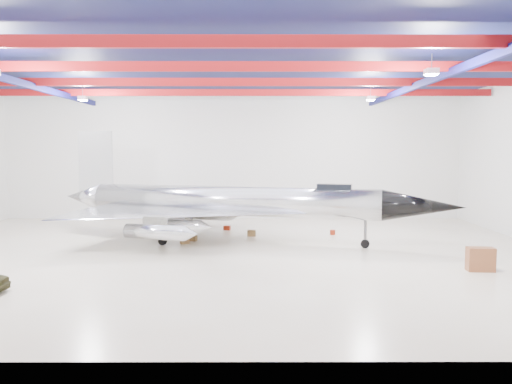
{
  "coord_description": "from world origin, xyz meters",
  "views": [
    {
      "loc": [
        1.95,
        -29.04,
        6.21
      ],
      "look_at": [
        2.03,
        2.0,
        3.49
      ],
      "focal_mm": 35.0,
      "sensor_mm": 36.0,
      "label": 1
    }
  ],
  "objects": [
    {
      "name": "ceiling",
      "position": [
        0.0,
        0.0,
        11.0
      ],
      "size": [
        40.0,
        40.0,
        0.0
      ],
      "primitive_type": "plane",
      "rotation": [
        3.14,
        0.0,
        0.0
      ],
      "color": "#0A0F38",
      "rests_on": "wall_back"
    },
    {
      "name": "oil_barrel",
      "position": [
        -2.22,
        4.09,
        0.18
      ],
      "size": [
        0.59,
        0.53,
        0.35
      ],
      "primitive_type": "cube",
      "rotation": [
        0.0,
        0.0,
        -0.28
      ],
      "color": "olive",
      "rests_on": "floor"
    },
    {
      "name": "ceiling_structure",
      "position": [
        0.0,
        0.0,
        10.32
      ],
      "size": [
        39.5,
        29.5,
        1.08
      ],
      "color": "maroon",
      "rests_on": "ceiling"
    },
    {
      "name": "tool_chest",
      "position": [
        7.57,
        6.51,
        0.17
      ],
      "size": [
        0.42,
        0.42,
        0.35
      ],
      "primitive_type": "cylinder",
      "rotation": [
        0.0,
        0.0,
        -0.1
      ],
      "color": "maroon",
      "rests_on": "floor"
    },
    {
      "name": "jet_aircraft",
      "position": [
        0.35,
        3.97,
        2.44
      ],
      "size": [
        26.77,
        19.12,
        7.44
      ],
      "rotation": [
        0.0,
        0.0,
        -0.27
      ],
      "color": "silver",
      "rests_on": "floor"
    },
    {
      "name": "floor",
      "position": [
        0.0,
        0.0,
        0.0
      ],
      "size": [
        40.0,
        40.0,
        0.0
      ],
      "primitive_type": "plane",
      "color": "beige",
      "rests_on": "ground"
    },
    {
      "name": "crate_ply",
      "position": [
        -2.64,
        3.14,
        0.19
      ],
      "size": [
        0.68,
        0.62,
        0.39
      ],
      "primitive_type": "cube",
      "rotation": [
        0.0,
        0.0,
        0.41
      ],
      "color": "olive",
      "rests_on": "floor"
    },
    {
      "name": "toolbox_red",
      "position": [
        -0.17,
        8.57,
        0.17
      ],
      "size": [
        0.55,
        0.48,
        0.34
      ],
      "primitive_type": "cube",
      "rotation": [
        0.0,
        0.0,
        -0.2
      ],
      "color": "maroon",
      "rests_on": "floor"
    },
    {
      "name": "parts_bin",
      "position": [
        1.71,
        5.95,
        0.21
      ],
      "size": [
        0.6,
        0.48,
        0.42
      ],
      "primitive_type": "cube",
      "rotation": [
        0.0,
        0.0,
        -0.01
      ],
      "color": "olive",
      "rests_on": "floor"
    },
    {
      "name": "crate_small",
      "position": [
        -4.92,
        5.03,
        0.13
      ],
      "size": [
        0.4,
        0.34,
        0.26
      ],
      "primitive_type": "cube",
      "rotation": [
        0.0,
        0.0,
        -0.14
      ],
      "color": "#59595B",
      "rests_on": "floor"
    },
    {
      "name": "desk",
      "position": [
        13.4,
        -4.21,
        0.61
      ],
      "size": [
        1.37,
        0.77,
        1.21
      ],
      "primitive_type": "cube",
      "rotation": [
        0.0,
        0.0,
        -0.08
      ],
      "color": "brown",
      "rests_on": "floor"
    },
    {
      "name": "wall_back",
      "position": [
        0.0,
        15.0,
        5.5
      ],
      "size": [
        40.0,
        0.0,
        40.0
      ],
      "primitive_type": "plane",
      "rotation": [
        1.57,
        0.0,
        0.0
      ],
      "color": "silver",
      "rests_on": "floor"
    }
  ]
}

